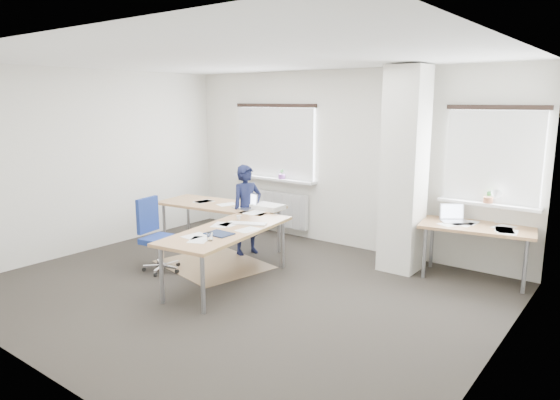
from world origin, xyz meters
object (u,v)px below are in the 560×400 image
Objects in this scene: desk_main at (226,218)px; person at (247,210)px; desk_side at (477,229)px; task_chair at (160,251)px.

desk_main is 0.59m from person.
desk_side reaches higher than task_chair.
desk_main is at bearing -162.85° from desk_side.
desk_side is 3.26m from person.
person is (0.45, 1.33, 0.41)m from task_chair.
desk_side is at bearing 19.49° from desk_main.
task_chair is 0.74× the size of person.
person is (-3.12, -0.96, 0.00)m from desk_side.
desk_main is 1.02m from task_chair.
desk_main is 1.98× the size of person.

